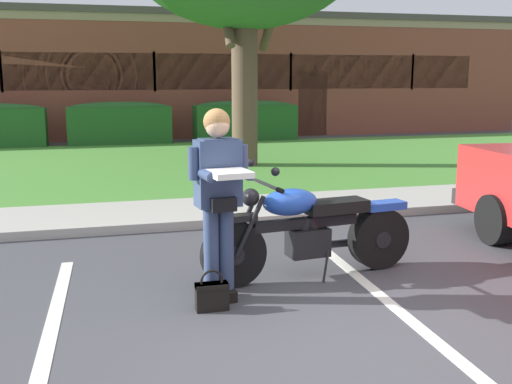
# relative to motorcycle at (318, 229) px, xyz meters

# --- Properties ---
(ground_plane) EXTENTS (140.00, 140.00, 0.00)m
(ground_plane) POSITION_rel_motorcycle_xyz_m (-0.28, -1.31, -0.48)
(ground_plane) COLOR #424247
(curb_strip) EXTENTS (60.00, 0.20, 0.12)m
(curb_strip) POSITION_rel_motorcycle_xyz_m (-0.28, 2.23, -0.42)
(curb_strip) COLOR #ADA89E
(curb_strip) RESTS_ON ground
(concrete_walk) EXTENTS (60.00, 1.50, 0.08)m
(concrete_walk) POSITION_rel_motorcycle_xyz_m (-0.28, 3.08, -0.44)
(concrete_walk) COLOR #ADA89E
(concrete_walk) RESTS_ON ground
(grass_lawn) EXTENTS (60.00, 8.26, 0.06)m
(grass_lawn) POSITION_rel_motorcycle_xyz_m (-0.28, 7.96, -0.45)
(grass_lawn) COLOR #478433
(grass_lawn) RESTS_ON ground
(stall_stripe_0) EXTENTS (0.27, 4.40, 0.01)m
(stall_stripe_0) POSITION_rel_motorcycle_xyz_m (-2.52, -1.11, -0.48)
(stall_stripe_0) COLOR silver
(stall_stripe_0) RESTS_ON ground
(stall_stripe_1) EXTENTS (0.27, 4.40, 0.01)m
(stall_stripe_1) POSITION_rel_motorcycle_xyz_m (0.35, -1.11, -0.48)
(stall_stripe_1) COLOR silver
(stall_stripe_1) RESTS_ON ground
(motorcycle) EXTENTS (2.24, 0.82, 1.18)m
(motorcycle) POSITION_rel_motorcycle_xyz_m (0.00, 0.00, 0.00)
(motorcycle) COLOR black
(motorcycle) RESTS_ON ground
(rider_person) EXTENTS (0.53, 0.61, 1.70)m
(rider_person) POSITION_rel_motorcycle_xyz_m (-1.08, -0.42, 0.53)
(rider_person) COLOR black
(rider_person) RESTS_ON ground
(handbag) EXTENTS (0.28, 0.13, 0.36)m
(handbag) POSITION_rel_motorcycle_xyz_m (-1.19, -0.63, -0.34)
(handbag) COLOR black
(handbag) RESTS_ON ground
(hedge_center_left) EXTENTS (2.88, 0.90, 1.24)m
(hedge_center_left) POSITION_rel_motorcycle_xyz_m (-1.39, 12.30, 0.17)
(hedge_center_left) COLOR #235623
(hedge_center_left) RESTS_ON ground
(hedge_center_right) EXTENTS (3.05, 0.90, 1.24)m
(hedge_center_right) POSITION_rel_motorcycle_xyz_m (2.30, 12.30, 0.17)
(hedge_center_right) COLOR #235623
(hedge_center_right) RESTS_ON ground
(brick_building) EXTENTS (25.95, 9.70, 4.00)m
(brick_building) POSITION_rel_motorcycle_xyz_m (-0.24, 18.30, 1.52)
(brick_building) COLOR brown
(brick_building) RESTS_ON ground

